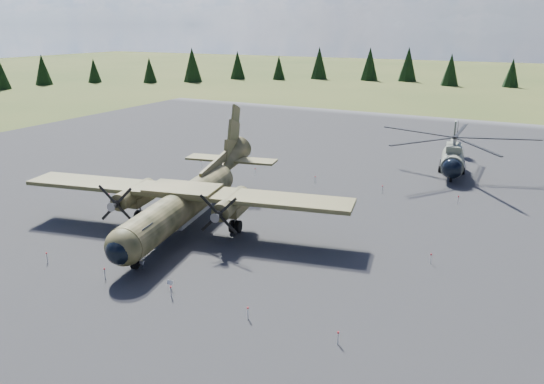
% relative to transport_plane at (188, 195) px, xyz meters
% --- Properties ---
extents(ground, '(500.00, 500.00, 0.00)m').
position_rel_transport_plane_xyz_m(ground, '(4.99, 1.73, -2.88)').
color(ground, brown).
rests_on(ground, ground).
extents(apron, '(120.00, 120.00, 0.04)m').
position_rel_transport_plane_xyz_m(apron, '(4.99, 11.73, -2.88)').
color(apron, '#525357').
rests_on(apron, ground).
extents(transport_plane, '(30.33, 27.25, 10.01)m').
position_rel_transport_plane_xyz_m(transport_plane, '(0.00, 0.00, 0.00)').
color(transport_plane, '#38391F').
rests_on(transport_plane, ground).
extents(helicopter_near, '(22.34, 24.42, 4.98)m').
position_rel_transport_plane_xyz_m(helicopter_near, '(18.47, 28.56, 0.66)').
color(helicopter_near, gray).
rests_on(helicopter_near, ground).
extents(info_placard_left, '(0.49, 0.27, 0.73)m').
position_rel_transport_plane_xyz_m(info_placard_left, '(2.26, -9.23, -2.39)').
color(info_placard_left, gray).
rests_on(info_placard_left, ground).
extents(info_placard_right, '(0.46, 0.22, 0.70)m').
position_rel_transport_plane_xyz_m(info_placard_right, '(6.22, -10.87, -2.41)').
color(info_placard_right, gray).
rests_on(info_placard_right, ground).
extents(barrier_fence, '(33.12, 29.62, 0.85)m').
position_rel_transport_plane_xyz_m(barrier_fence, '(4.52, 1.66, -2.37)').
color(barrier_fence, silver).
rests_on(barrier_fence, ground).
extents(treeline, '(286.61, 286.60, 10.99)m').
position_rel_transport_plane_xyz_m(treeline, '(12.05, 6.60, 1.98)').
color(treeline, black).
rests_on(treeline, ground).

